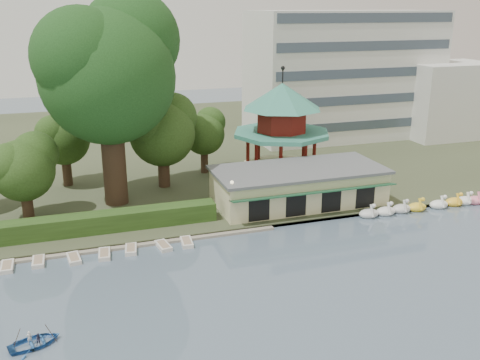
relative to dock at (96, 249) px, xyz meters
name	(u,v)px	position (x,y,z in m)	size (l,w,h in m)	color
ground_plane	(294,331)	(12.00, -17.20, -0.12)	(220.00, 220.00, 0.00)	slate
shore	(161,146)	(12.00, 34.80, 0.08)	(220.00, 70.00, 0.40)	#424930
embankment	(223,231)	(12.00, 0.10, 0.03)	(220.00, 0.60, 0.30)	gray
dock	(96,249)	(0.00, 0.00, 0.00)	(34.00, 1.60, 0.24)	gray
boathouse	(298,185)	(22.00, 4.77, 2.25)	(18.60, 9.39, 3.90)	beige
pavilion	(282,120)	(24.00, 14.80, 7.36)	(12.40, 12.40, 13.50)	beige
office_building	(360,79)	(44.67, 31.80, 9.61)	(38.00, 18.00, 20.00)	silver
hedge	(59,227)	(-3.00, 3.30, 1.18)	(30.00, 2.00, 1.80)	#2D4B1A
lamp_post	(232,193)	(13.50, 1.80, 3.22)	(0.36, 0.36, 4.28)	black
big_tree	(109,65)	(3.19, 11.03, 15.13)	(15.32, 14.27, 22.47)	#3A281C
small_trees	(81,145)	(-0.17, 14.12, 6.31)	(38.99, 16.28, 11.01)	#3A281C
swan_boats	(443,204)	(36.92, -0.61, 0.28)	(20.41, 2.06, 1.92)	silver
moored_rowboats	(57,260)	(-3.34, -1.40, 0.06)	(24.59, 2.78, 0.36)	silver
rowboat_with_passengers	(34,339)	(-4.67, -13.55, 0.35)	(5.30, 4.41, 2.01)	#2B61A7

